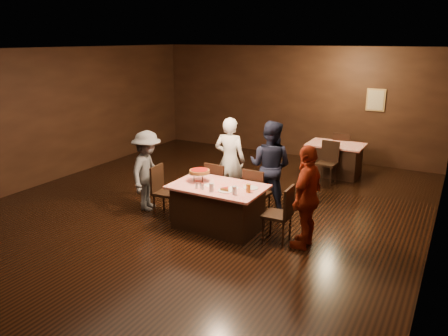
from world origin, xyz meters
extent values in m
plane|color=black|center=(0.00, 0.00, 0.00)|extent=(10.00, 10.00, 0.00)
cube|color=silver|center=(0.00, 0.00, 3.00)|extent=(8.00, 10.00, 0.04)
cube|color=black|center=(0.00, 5.00, 1.50)|extent=(8.00, 0.04, 3.00)
cube|color=black|center=(-4.00, 0.00, 1.50)|extent=(0.04, 10.00, 3.00)
cube|color=black|center=(4.00, 0.00, 1.50)|extent=(0.04, 10.00, 3.00)
cube|color=tan|center=(2.20, 4.97, 1.70)|extent=(0.46, 0.03, 0.56)
cube|color=beige|center=(2.20, 4.95, 1.70)|extent=(0.38, 0.01, 0.48)
cube|color=red|center=(0.68, -0.36, 0.39)|extent=(1.60, 1.00, 0.77)
cube|color=#B41B0C|center=(1.62, 3.67, 0.39)|extent=(1.30, 0.90, 0.77)
cube|color=black|center=(0.28, 0.39, 0.47)|extent=(0.43, 0.43, 0.95)
cube|color=black|center=(1.08, 0.39, 0.47)|extent=(0.43, 0.43, 0.95)
cube|color=black|center=(-0.42, -0.36, 0.47)|extent=(0.46, 0.46, 0.95)
cube|color=black|center=(1.78, -0.36, 0.47)|extent=(0.43, 0.43, 0.95)
cube|color=black|center=(1.62, 2.97, 0.47)|extent=(0.45, 0.45, 0.95)
cube|color=black|center=(1.62, 4.27, 0.47)|extent=(0.46, 0.46, 0.95)
imported|color=white|center=(0.23, 0.89, 0.86)|extent=(0.68, 0.49, 1.72)
imported|color=black|center=(1.12, 0.85, 0.87)|extent=(0.85, 0.67, 1.74)
imported|color=#535458|center=(-0.92, -0.26, 0.77)|extent=(0.79, 1.10, 1.54)
imported|color=maroon|center=(2.24, -0.31, 0.83)|extent=(0.45, 0.99, 1.66)
cylinder|color=black|center=(0.28, -0.21, 0.84)|extent=(0.01, 0.01, 0.15)
cylinder|color=black|center=(0.19, -0.36, 0.84)|extent=(0.01, 0.01, 0.15)
cylinder|color=black|center=(0.37, -0.36, 0.84)|extent=(0.01, 0.01, 0.15)
cylinder|color=silver|center=(0.28, -0.31, 0.93)|extent=(0.38, 0.38, 0.01)
cylinder|color=#B27233|center=(0.28, -0.31, 0.96)|extent=(0.35, 0.35, 0.05)
cylinder|color=#A5140C|center=(0.28, -0.31, 0.98)|extent=(0.30, 0.30, 0.01)
cylinder|color=white|center=(0.93, -0.54, 0.78)|extent=(0.25, 0.25, 0.01)
cylinder|color=#B27233|center=(0.93, -0.54, 0.81)|extent=(0.18, 0.18, 0.04)
cylinder|color=#A5140C|center=(0.93, -0.54, 0.83)|extent=(0.14, 0.14, 0.01)
cylinder|color=white|center=(1.23, -0.21, 0.78)|extent=(0.25, 0.25, 0.01)
cylinder|color=silver|center=(0.73, -0.66, 0.84)|extent=(0.08, 0.08, 0.14)
cylinder|color=silver|center=(1.13, -0.61, 0.84)|extent=(0.08, 0.08, 0.14)
cylinder|color=#BF7F26|center=(1.28, -0.41, 0.84)|extent=(0.08, 0.08, 0.14)
cylinder|color=silver|center=(0.50, -0.61, 0.81)|extent=(0.04, 0.04, 0.08)
cylinder|color=silver|center=(0.50, -0.61, 0.85)|extent=(0.05, 0.05, 0.02)
cylinder|color=silver|center=(0.56, -0.66, 0.81)|extent=(0.04, 0.04, 0.08)
cylinder|color=silver|center=(0.56, -0.66, 0.85)|extent=(0.05, 0.05, 0.02)
cylinder|color=silver|center=(0.44, -0.66, 0.81)|extent=(0.04, 0.04, 0.08)
cylinder|color=silver|center=(0.44, -0.66, 0.85)|extent=(0.05, 0.05, 0.02)
cube|color=white|center=(0.98, -0.36, 0.77)|extent=(0.19, 0.19, 0.01)
cube|color=white|center=(0.53, -0.41, 0.77)|extent=(0.21, 0.21, 0.01)
camera|label=1|loc=(4.20, -6.48, 3.19)|focal=35.00mm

